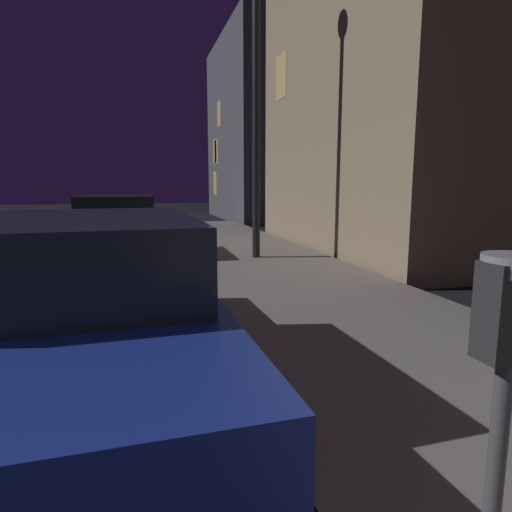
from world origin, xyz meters
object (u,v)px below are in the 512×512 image
Objects in this scene: car_blue at (89,309)px; car_black at (119,229)px; parking_meter at (506,358)px; street_lamp at (256,57)px.

car_blue and car_black have the same top height.
parking_meter is 0.21× the size of street_lamp.
car_black is (-0.00, 6.57, -0.01)m from car_blue.
parking_meter is 0.29× the size of car_blue.
street_lamp is at bearing -24.32° from car_black.
street_lamp is (1.34, 7.80, 2.99)m from parking_meter.
car_blue is 6.57m from car_black.
street_lamp reaches higher than car_black.
street_lamp reaches higher than parking_meter.
car_black is at bearing 90.01° from car_blue.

